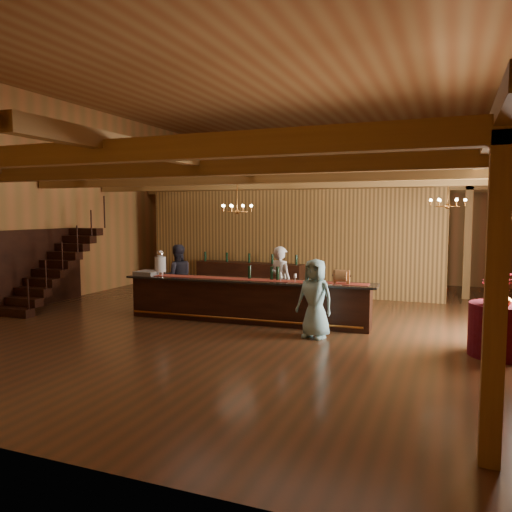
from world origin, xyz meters
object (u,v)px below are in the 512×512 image
at_px(floor_plant, 341,277).
at_px(bartender, 281,282).
at_px(chandelier_left, 237,208).
at_px(pendant_lamp, 506,215).
at_px(beverage_dispenser, 160,263).
at_px(round_table, 501,330).
at_px(tasting_bar, 246,300).
at_px(guest, 315,298).
at_px(chandelier_right, 448,202).
at_px(raffle_drum, 342,276).
at_px(backbar_shelf, 249,278).
at_px(staff_second, 177,277).

bearing_deg(floor_plant, bartender, -100.84).
height_order(chandelier_left, pendant_lamp, same).
bearing_deg(beverage_dispenser, round_table, -6.26).
distance_m(round_table, pendant_lamp, 1.95).
relative_size(tasting_bar, beverage_dispenser, 9.59).
bearing_deg(chandelier_left, guest, -40.39).
xyz_separation_m(chandelier_right, pendant_lamp, (0.95, -3.41, -0.28)).
xyz_separation_m(raffle_drum, floor_plant, (-0.88, 4.16, -0.57)).
xyz_separation_m(backbar_shelf, staff_second, (-0.82, -2.79, 0.35)).
distance_m(tasting_bar, beverage_dispenser, 2.31).
height_order(beverage_dispenser, round_table, beverage_dispenser).
bearing_deg(pendant_lamp, staff_second, 167.48).
relative_size(raffle_drum, chandelier_left, 0.42).
xyz_separation_m(raffle_drum, round_table, (2.93, -0.91, -0.68)).
relative_size(tasting_bar, raffle_drum, 16.92).
relative_size(raffle_drum, floor_plant, 0.31).
relative_size(round_table, pendant_lamp, 1.16).
height_order(chandelier_right, bartender, chandelier_right).
bearing_deg(chandelier_left, bartender, -27.12).
height_order(tasting_bar, guest, guest).
xyz_separation_m(beverage_dispenser, bartender, (2.75, 0.77, -0.41)).
bearing_deg(bartender, staff_second, 23.36).
height_order(raffle_drum, guest, guest).
relative_size(chandelier_right, pendant_lamp, 0.89).
bearing_deg(beverage_dispenser, bartender, 15.64).
bearing_deg(floor_plant, chandelier_left, -126.71).
distance_m(beverage_dispenser, bartender, 2.88).
height_order(tasting_bar, chandelier_left, chandelier_left).
relative_size(backbar_shelf, guest, 2.16).
bearing_deg(tasting_bar, chandelier_left, 117.73).
bearing_deg(guest, round_table, 12.87).
height_order(backbar_shelf, pendant_lamp, pendant_lamp).
distance_m(beverage_dispenser, round_table, 7.32).
relative_size(round_table, chandelier_right, 1.30).
bearing_deg(tasting_bar, bartender, 48.69).
bearing_deg(pendant_lamp, guest, 179.13).
height_order(round_table, floor_plant, floor_plant).
distance_m(chandelier_right, bartender, 4.40).
bearing_deg(floor_plant, raffle_drum, -78.05).
xyz_separation_m(chandelier_right, staff_second, (-6.32, -1.80, -1.86)).
distance_m(raffle_drum, round_table, 3.15).
relative_size(tasting_bar, backbar_shelf, 1.72).
bearing_deg(raffle_drum, bartender, 157.30).
relative_size(beverage_dispenser, raffle_drum, 1.76).
bearing_deg(staff_second, round_table, 129.24).
relative_size(backbar_shelf, floor_plant, 3.00).
distance_m(beverage_dispenser, raffle_drum, 4.30).
xyz_separation_m(round_table, guest, (-3.27, 0.05, 0.32)).
bearing_deg(guest, floor_plant, 109.95).
xyz_separation_m(raffle_drum, chandelier_left, (-2.96, 1.37, 1.42)).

